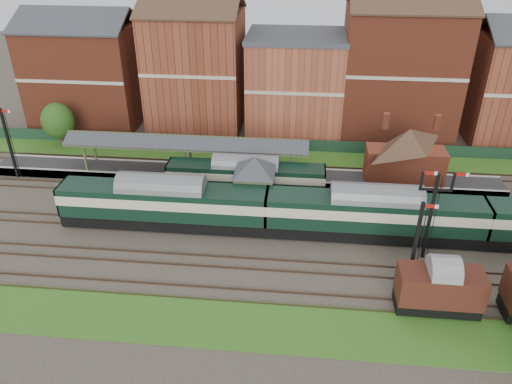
# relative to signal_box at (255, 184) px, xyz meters

# --- Properties ---
(ground) EXTENTS (160.00, 160.00, 0.00)m
(ground) POSITION_rel_signal_box_xyz_m (3.00, -3.25, -3.19)
(ground) COLOR #473D33
(ground) RESTS_ON ground
(grass_back) EXTENTS (90.00, 4.50, 0.06)m
(grass_back) POSITION_rel_signal_box_xyz_m (3.00, 12.75, -3.16)
(grass_back) COLOR #2D6619
(grass_back) RESTS_ON ground
(grass_front) EXTENTS (90.00, 5.00, 0.06)m
(grass_front) POSITION_rel_signal_box_xyz_m (3.00, -15.25, -3.16)
(grass_front) COLOR #2D6619
(grass_front) RESTS_ON ground
(fence) EXTENTS (90.00, 0.12, 1.50)m
(fence) POSITION_rel_signal_box_xyz_m (3.00, 14.75, -2.44)
(fence) COLOR #193823
(fence) RESTS_ON ground
(platform) EXTENTS (55.00, 3.40, 1.00)m
(platform) POSITION_rel_signal_box_xyz_m (-2.00, 6.50, -2.69)
(platform) COLOR #2D2D2D
(platform) RESTS_ON ground
(signal_box) EXTENTS (5.40, 5.40, 6.00)m
(signal_box) POSITION_rel_signal_box_xyz_m (0.00, 0.00, 0.00)
(signal_box) COLOR #59694B
(signal_box) RESTS_ON ground
(brick_hut) EXTENTS (3.20, 2.64, 2.94)m
(brick_hut) POSITION_rel_signal_box_xyz_m (8.00, 0.00, -2.00)
(brick_hut) COLOR brown
(brick_hut) RESTS_ON ground
(station_building) EXTENTS (8.10, 8.10, 5.90)m
(station_building) POSITION_rel_signal_box_xyz_m (15.00, 6.50, 0.76)
(station_building) COLOR #953E26
(station_building) RESTS_ON platform
(canopy) EXTENTS (26.00, 3.89, 4.08)m
(canopy) POSITION_rel_signal_box_xyz_m (-8.00, 6.50, 1.39)
(canopy) COLOR #40492E
(canopy) RESTS_ON platform
(semaphore_bracket) EXTENTS (3.60, 0.25, 8.18)m
(semaphore_bracket) POSITION_rel_signal_box_xyz_m (15.04, -5.75, 1.44)
(semaphore_bracket) COLOR black
(semaphore_bracket) RESTS_ON ground
(semaphore_platform_end) EXTENTS (1.23, 0.25, 8.00)m
(semaphore_platform_end) POSITION_rel_signal_box_xyz_m (-26.98, 4.75, 0.96)
(semaphore_platform_end) COLOR black
(semaphore_platform_end) RESTS_ON ground
(semaphore_siding) EXTENTS (1.23, 0.25, 8.00)m
(semaphore_siding) POSITION_rel_signal_box_xyz_m (13.02, -10.25, 0.96)
(semaphore_siding) COLOR black
(semaphore_siding) RESTS_ON ground
(town_backdrop) EXTENTS (69.00, 10.00, 16.00)m
(town_backdrop) POSITION_rel_signal_box_xyz_m (2.82, 21.75, 3.81)
(town_backdrop) COLOR #953E26
(town_backdrop) RESTS_ON ground
(dmu_train) EXTENTS (57.13, 3.00, 4.39)m
(dmu_train) POSITION_rel_signal_box_xyz_m (10.93, -3.25, -0.63)
(dmu_train) COLOR black
(dmu_train) RESTS_ON ground
(platform_railcar) EXTENTS (16.08, 2.54, 3.70)m
(platform_railcar) POSITION_rel_signal_box_xyz_m (-1.26, 3.25, -1.01)
(platform_railcar) COLOR black
(platform_railcar) RESTS_ON ground
(goods_van_a) EXTENTS (6.02, 2.61, 3.65)m
(goods_van_a) POSITION_rel_signal_box_xyz_m (14.73, -12.25, -1.12)
(goods_van_a) COLOR black
(goods_van_a) RESTS_ON ground
(tree_back) EXTENTS (3.88, 3.88, 5.67)m
(tree_back) POSITION_rel_signal_box_xyz_m (-25.51, 12.99, 0.23)
(tree_back) COLOR #382619
(tree_back) RESTS_ON ground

